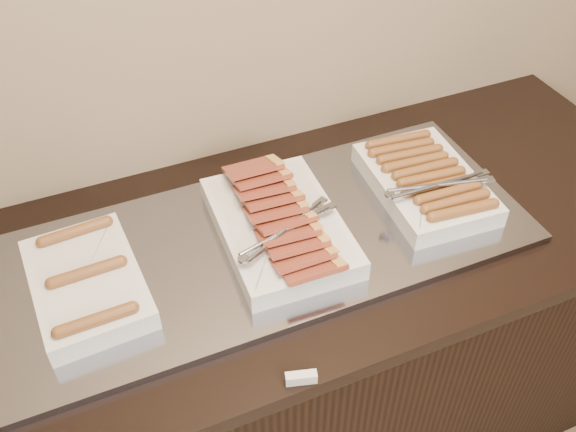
{
  "coord_description": "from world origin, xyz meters",
  "views": [
    {
      "loc": [
        -0.38,
        1.16,
        1.94
      ],
      "look_at": [
        0.03,
        2.13,
        0.97
      ],
      "focal_mm": 40.0,
      "sensor_mm": 36.0,
      "label": 1
    }
  ],
  "objects_px": {
    "warming_tray": "(267,241)",
    "dish_left": "(87,283)",
    "dish_right": "(426,182)",
    "dish_center": "(280,225)",
    "counter": "(278,356)"
  },
  "relations": [
    {
      "from": "dish_right",
      "to": "dish_left",
      "type": "bearing_deg",
      "value": -176.61
    },
    {
      "from": "warming_tray",
      "to": "dish_center",
      "type": "distance_m",
      "value": 0.05
    },
    {
      "from": "counter",
      "to": "dish_right",
      "type": "bearing_deg",
      "value": -0.58
    },
    {
      "from": "dish_center",
      "to": "dish_right",
      "type": "height_order",
      "value": "dish_center"
    },
    {
      "from": "counter",
      "to": "dish_right",
      "type": "relative_size",
      "value": 5.66
    },
    {
      "from": "counter",
      "to": "dish_center",
      "type": "relative_size",
      "value": 5.0
    },
    {
      "from": "counter",
      "to": "dish_left",
      "type": "bearing_deg",
      "value": 180.0
    },
    {
      "from": "counter",
      "to": "dish_right",
      "type": "xyz_separation_m",
      "value": [
        0.39,
        -0.0,
        0.5
      ]
    },
    {
      "from": "dish_left",
      "to": "dish_center",
      "type": "distance_m",
      "value": 0.43
    },
    {
      "from": "counter",
      "to": "dish_right",
      "type": "height_order",
      "value": "dish_right"
    },
    {
      "from": "dish_left",
      "to": "dish_right",
      "type": "height_order",
      "value": "dish_right"
    },
    {
      "from": "warming_tray",
      "to": "dish_left",
      "type": "height_order",
      "value": "dish_left"
    },
    {
      "from": "warming_tray",
      "to": "dish_center",
      "type": "bearing_deg",
      "value": -6.26
    },
    {
      "from": "counter",
      "to": "dish_center",
      "type": "distance_m",
      "value": 0.5
    },
    {
      "from": "warming_tray",
      "to": "dish_center",
      "type": "height_order",
      "value": "dish_center"
    }
  ]
}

